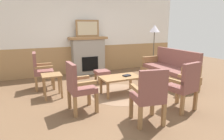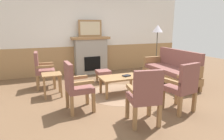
{
  "view_description": "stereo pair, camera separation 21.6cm",
  "coord_description": "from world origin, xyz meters",
  "px_view_note": "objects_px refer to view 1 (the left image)",
  "views": [
    {
      "loc": [
        -1.93,
        -3.93,
        1.65
      ],
      "look_at": [
        0.0,
        0.35,
        0.55
      ],
      "focal_mm": 30.47,
      "sensor_mm": 36.0,
      "label": 1
    },
    {
      "loc": [
        -1.74,
        -4.01,
        1.65
      ],
      "look_at": [
        0.0,
        0.35,
        0.55
      ],
      "focal_mm": 30.47,
      "sensor_mm": 36.0,
      "label": 2
    }
  ],
  "objects_px": {
    "coffee_table": "(120,79)",
    "side_table": "(52,79)",
    "fireplace": "(88,55)",
    "book_on_table": "(127,75)",
    "floor_lamp_by_couch": "(155,32)",
    "armchair_front_center": "(184,84)",
    "armchair_front_left": "(149,94)",
    "armchair_near_fireplace": "(41,69)",
    "armchair_by_window_left": "(78,85)",
    "couch": "(169,70)",
    "footstool": "(102,73)",
    "framed_picture": "(87,28)"
  },
  "relations": [
    {
      "from": "fireplace",
      "to": "floor_lamp_by_couch",
      "type": "relative_size",
      "value": 0.77
    },
    {
      "from": "coffee_table",
      "to": "armchair_by_window_left",
      "type": "xyz_separation_m",
      "value": [
        -1.18,
        -0.56,
        0.15
      ]
    },
    {
      "from": "coffee_table",
      "to": "book_on_table",
      "type": "distance_m",
      "value": 0.18
    },
    {
      "from": "armchair_front_center",
      "to": "side_table",
      "type": "height_order",
      "value": "armchair_front_center"
    },
    {
      "from": "armchair_by_window_left",
      "to": "book_on_table",
      "type": "bearing_deg",
      "value": 21.65
    },
    {
      "from": "armchair_near_fireplace",
      "to": "side_table",
      "type": "xyz_separation_m",
      "value": [
        0.18,
        -0.76,
        -0.1
      ]
    },
    {
      "from": "armchair_by_window_left",
      "to": "armchair_front_left",
      "type": "distance_m",
      "value": 1.36
    },
    {
      "from": "coffee_table",
      "to": "armchair_near_fireplace",
      "type": "distance_m",
      "value": 2.12
    },
    {
      "from": "floor_lamp_by_couch",
      "to": "fireplace",
      "type": "bearing_deg",
      "value": 159.23
    },
    {
      "from": "side_table",
      "to": "armchair_front_center",
      "type": "bearing_deg",
      "value": -38.71
    },
    {
      "from": "footstool",
      "to": "armchair_front_center",
      "type": "xyz_separation_m",
      "value": [
        0.76,
        -2.45,
        0.25
      ]
    },
    {
      "from": "armchair_by_window_left",
      "to": "floor_lamp_by_couch",
      "type": "height_order",
      "value": "floor_lamp_by_couch"
    },
    {
      "from": "side_table",
      "to": "fireplace",
      "type": "bearing_deg",
      "value": 51.38
    },
    {
      "from": "fireplace",
      "to": "floor_lamp_by_couch",
      "type": "bearing_deg",
      "value": -20.77
    },
    {
      "from": "footstool",
      "to": "floor_lamp_by_couch",
      "type": "height_order",
      "value": "floor_lamp_by_couch"
    },
    {
      "from": "couch",
      "to": "armchair_near_fireplace",
      "type": "distance_m",
      "value": 3.57
    },
    {
      "from": "floor_lamp_by_couch",
      "to": "armchair_front_center",
      "type": "bearing_deg",
      "value": -115.39
    },
    {
      "from": "footstool",
      "to": "armchair_near_fireplace",
      "type": "height_order",
      "value": "armchair_near_fireplace"
    },
    {
      "from": "book_on_table",
      "to": "armchair_front_left",
      "type": "bearing_deg",
      "value": -104.66
    },
    {
      "from": "armchair_front_left",
      "to": "floor_lamp_by_couch",
      "type": "height_order",
      "value": "floor_lamp_by_couch"
    },
    {
      "from": "armchair_by_window_left",
      "to": "armchair_front_center",
      "type": "xyz_separation_m",
      "value": [
        1.89,
        -0.79,
        0.0
      ]
    },
    {
      "from": "fireplace",
      "to": "book_on_table",
      "type": "relative_size",
      "value": 6.98
    },
    {
      "from": "book_on_table",
      "to": "armchair_by_window_left",
      "type": "height_order",
      "value": "armchair_by_window_left"
    },
    {
      "from": "coffee_table",
      "to": "armchair_by_window_left",
      "type": "relative_size",
      "value": 0.98
    },
    {
      "from": "fireplace",
      "to": "side_table",
      "type": "height_order",
      "value": "fireplace"
    },
    {
      "from": "framed_picture",
      "to": "armchair_by_window_left",
      "type": "distance_m",
      "value": 3.22
    },
    {
      "from": "side_table",
      "to": "couch",
      "type": "bearing_deg",
      "value": -4.58
    },
    {
      "from": "coffee_table",
      "to": "footstool",
      "type": "distance_m",
      "value": 1.11
    },
    {
      "from": "armchair_front_center",
      "to": "fireplace",
      "type": "bearing_deg",
      "value": 102.38
    },
    {
      "from": "side_table",
      "to": "floor_lamp_by_couch",
      "type": "relative_size",
      "value": 0.33
    },
    {
      "from": "framed_picture",
      "to": "side_table",
      "type": "bearing_deg",
      "value": -128.62
    },
    {
      "from": "coffee_table",
      "to": "side_table",
      "type": "bearing_deg",
      "value": 163.46
    },
    {
      "from": "armchair_front_left",
      "to": "floor_lamp_by_couch",
      "type": "relative_size",
      "value": 0.58
    },
    {
      "from": "couch",
      "to": "footstool",
      "type": "relative_size",
      "value": 4.5
    },
    {
      "from": "armchair_front_center",
      "to": "armchair_front_left",
      "type": "bearing_deg",
      "value": -169.61
    },
    {
      "from": "coffee_table",
      "to": "side_table",
      "type": "height_order",
      "value": "side_table"
    },
    {
      "from": "couch",
      "to": "footstool",
      "type": "xyz_separation_m",
      "value": [
        -1.74,
        0.9,
        -0.11
      ]
    },
    {
      "from": "framed_picture",
      "to": "floor_lamp_by_couch",
      "type": "distance_m",
      "value": 2.29
    },
    {
      "from": "coffee_table",
      "to": "couch",
      "type": "bearing_deg",
      "value": 6.75
    },
    {
      "from": "armchair_near_fireplace",
      "to": "armchair_front_left",
      "type": "distance_m",
      "value": 3.13
    },
    {
      "from": "couch",
      "to": "armchair_by_window_left",
      "type": "xyz_separation_m",
      "value": [
        -2.87,
        -0.76,
        0.14
      ]
    },
    {
      "from": "couch",
      "to": "book_on_table",
      "type": "relative_size",
      "value": 9.67
    },
    {
      "from": "framed_picture",
      "to": "armchair_front_center",
      "type": "height_order",
      "value": "framed_picture"
    },
    {
      "from": "couch",
      "to": "armchair_front_left",
      "type": "xyz_separation_m",
      "value": [
        -1.92,
        -1.72,
        0.14
      ]
    },
    {
      "from": "armchair_by_window_left",
      "to": "couch",
      "type": "bearing_deg",
      "value": 14.84
    },
    {
      "from": "framed_picture",
      "to": "floor_lamp_by_couch",
      "type": "bearing_deg",
      "value": -20.78
    },
    {
      "from": "fireplace",
      "to": "book_on_table",
      "type": "xyz_separation_m",
      "value": [
        0.25,
        -2.32,
        -0.2
      ]
    },
    {
      "from": "couch",
      "to": "framed_picture",
      "type": "bearing_deg",
      "value": 130.41
    },
    {
      "from": "armchair_front_center",
      "to": "floor_lamp_by_couch",
      "type": "height_order",
      "value": "floor_lamp_by_couch"
    },
    {
      "from": "footstool",
      "to": "floor_lamp_by_couch",
      "type": "xyz_separation_m",
      "value": [
        2.1,
        0.38,
        1.17
      ]
    }
  ]
}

